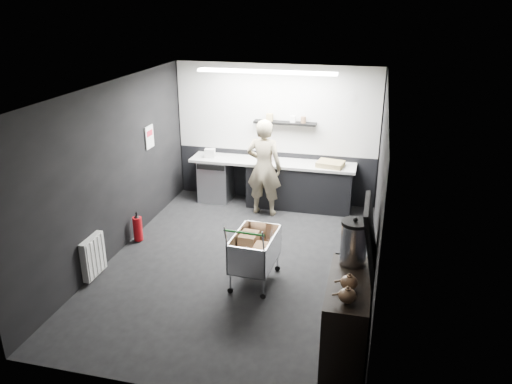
# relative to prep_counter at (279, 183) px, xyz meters

# --- Properties ---
(floor) EXTENTS (5.50, 5.50, 0.00)m
(floor) POSITION_rel_prep_counter_xyz_m (-0.14, -2.42, -0.46)
(floor) COLOR black
(floor) RESTS_ON ground
(ceiling) EXTENTS (5.50, 5.50, 0.00)m
(ceiling) POSITION_rel_prep_counter_xyz_m (-0.14, -2.42, 2.24)
(ceiling) COLOR silver
(ceiling) RESTS_ON wall_back
(wall_back) EXTENTS (5.50, 0.00, 5.50)m
(wall_back) POSITION_rel_prep_counter_xyz_m (-0.14, 0.33, 0.89)
(wall_back) COLOR black
(wall_back) RESTS_ON floor
(wall_front) EXTENTS (5.50, 0.00, 5.50)m
(wall_front) POSITION_rel_prep_counter_xyz_m (-0.14, -5.17, 0.89)
(wall_front) COLOR black
(wall_front) RESTS_ON floor
(wall_left) EXTENTS (0.00, 5.50, 5.50)m
(wall_left) POSITION_rel_prep_counter_xyz_m (-2.14, -2.42, 0.89)
(wall_left) COLOR black
(wall_left) RESTS_ON floor
(wall_right) EXTENTS (0.00, 5.50, 5.50)m
(wall_right) POSITION_rel_prep_counter_xyz_m (1.86, -2.42, 0.89)
(wall_right) COLOR black
(wall_right) RESTS_ON floor
(kitchen_wall_panel) EXTENTS (3.95, 0.02, 1.70)m
(kitchen_wall_panel) POSITION_rel_prep_counter_xyz_m (-0.14, 0.31, 1.39)
(kitchen_wall_panel) COLOR silver
(kitchen_wall_panel) RESTS_ON wall_back
(dado_panel) EXTENTS (3.95, 0.02, 1.00)m
(dado_panel) POSITION_rel_prep_counter_xyz_m (-0.14, 0.31, 0.04)
(dado_panel) COLOR black
(dado_panel) RESTS_ON wall_back
(floating_shelf) EXTENTS (1.20, 0.22, 0.04)m
(floating_shelf) POSITION_rel_prep_counter_xyz_m (0.06, 0.20, 1.16)
(floating_shelf) COLOR black
(floating_shelf) RESTS_ON wall_back
(wall_clock) EXTENTS (0.20, 0.03, 0.20)m
(wall_clock) POSITION_rel_prep_counter_xyz_m (1.26, 0.30, 1.69)
(wall_clock) COLOR silver
(wall_clock) RESTS_ON wall_back
(poster) EXTENTS (0.02, 0.30, 0.40)m
(poster) POSITION_rel_prep_counter_xyz_m (-2.12, -1.12, 1.09)
(poster) COLOR white
(poster) RESTS_ON wall_left
(poster_red_band) EXTENTS (0.02, 0.22, 0.10)m
(poster_red_band) POSITION_rel_prep_counter_xyz_m (-2.11, -1.12, 1.16)
(poster_red_band) COLOR red
(poster_red_band) RESTS_ON poster
(radiator) EXTENTS (0.10, 0.50, 0.60)m
(radiator) POSITION_rel_prep_counter_xyz_m (-2.08, -3.32, -0.11)
(radiator) COLOR silver
(radiator) RESTS_ON wall_left
(ceiling_strip) EXTENTS (2.40, 0.20, 0.04)m
(ceiling_strip) POSITION_rel_prep_counter_xyz_m (-0.14, -0.57, 2.21)
(ceiling_strip) COLOR white
(ceiling_strip) RESTS_ON ceiling
(prep_counter) EXTENTS (3.20, 0.61, 0.90)m
(prep_counter) POSITION_rel_prep_counter_xyz_m (0.00, 0.00, 0.00)
(prep_counter) COLOR black
(prep_counter) RESTS_ON floor
(person) EXTENTS (0.70, 0.49, 1.83)m
(person) POSITION_rel_prep_counter_xyz_m (-0.19, -0.45, 0.46)
(person) COLOR beige
(person) RESTS_ON floor
(shopping_cart) EXTENTS (0.61, 0.96, 1.03)m
(shopping_cart) POSITION_rel_prep_counter_xyz_m (0.23, -2.87, 0.03)
(shopping_cart) COLOR silver
(shopping_cart) RESTS_ON floor
(sideboard) EXTENTS (0.54, 1.25, 1.87)m
(sideboard) POSITION_rel_prep_counter_xyz_m (1.62, -4.07, 0.14)
(sideboard) COLOR black
(sideboard) RESTS_ON floor
(fire_extinguisher) EXTENTS (0.15, 0.15, 0.51)m
(fire_extinguisher) POSITION_rel_prep_counter_xyz_m (-1.99, -2.09, -0.21)
(fire_extinguisher) COLOR #A90B11
(fire_extinguisher) RESTS_ON floor
(cardboard_box) EXTENTS (0.54, 0.44, 0.10)m
(cardboard_box) POSITION_rel_prep_counter_xyz_m (0.99, -0.05, 0.49)
(cardboard_box) COLOR #A18A56
(cardboard_box) RESTS_ON prep_counter
(pink_tub) EXTENTS (0.22, 0.22, 0.22)m
(pink_tub) POSITION_rel_prep_counter_xyz_m (-0.23, 0.00, 0.55)
(pink_tub) COLOR beige
(pink_tub) RESTS_ON prep_counter
(white_container) EXTENTS (0.22, 0.18, 0.17)m
(white_container) POSITION_rel_prep_counter_xyz_m (-1.37, -0.05, 0.53)
(white_container) COLOR silver
(white_container) RESTS_ON prep_counter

